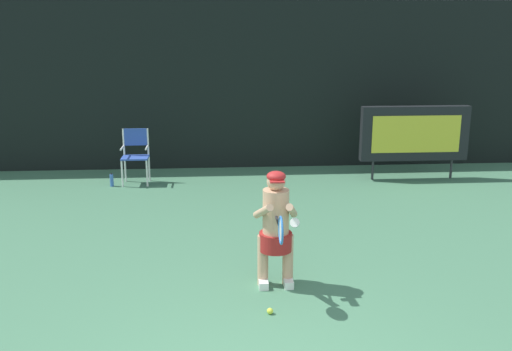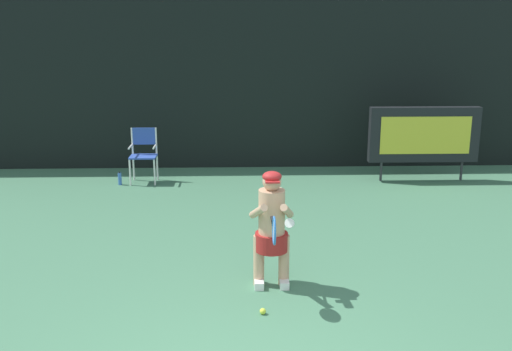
{
  "view_description": "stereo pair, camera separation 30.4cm",
  "coord_description": "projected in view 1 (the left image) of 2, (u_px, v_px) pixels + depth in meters",
  "views": [
    {
      "loc": [
        -0.33,
        -3.88,
        2.98
      ],
      "look_at": [
        0.22,
        3.61,
        1.05
      ],
      "focal_mm": 39.84,
      "sensor_mm": 36.0,
      "label": 1
    },
    {
      "loc": [
        -0.02,
        -3.89,
        2.98
      ],
      "look_at": [
        0.22,
        3.61,
        1.05
      ],
      "focal_mm": 39.84,
      "sensor_mm": 36.0,
      "label": 2
    }
  ],
  "objects": [
    {
      "name": "water_bottle",
      "position": [
        112.0,
        180.0,
        11.11
      ],
      "size": [
        0.07,
        0.07,
        0.27
      ],
      "color": "#3D6AC0",
      "rests_on": "ground"
    },
    {
      "name": "tennis_racket",
      "position": [
        281.0,
        230.0,
        6.08
      ],
      "size": [
        0.03,
        0.6,
        0.31
      ],
      "rotation": [
        0.0,
        0.0,
        0.13
      ],
      "color": "black"
    },
    {
      "name": "backdrop_screen",
      "position": [
        230.0,
        86.0,
        12.27
      ],
      "size": [
        18.0,
        0.12,
        3.66
      ],
      "color": "black",
      "rests_on": "ground"
    },
    {
      "name": "umpire_chair",
      "position": [
        135.0,
        153.0,
        11.24
      ],
      "size": [
        0.52,
        0.44,
        1.08
      ],
      "color": "white",
      "rests_on": "ground"
    },
    {
      "name": "tennis_ball_loose",
      "position": [
        270.0,
        311.0,
        6.13
      ],
      "size": [
        0.07,
        0.07,
        0.07
      ],
      "color": "#CCDB3D",
      "rests_on": "ground"
    },
    {
      "name": "scoreboard",
      "position": [
        415.0,
        133.0,
        11.47
      ],
      "size": [
        2.2,
        0.21,
        1.5
      ],
      "color": "black",
      "rests_on": "ground"
    },
    {
      "name": "tennis_player",
      "position": [
        276.0,
        226.0,
        6.66
      ],
      "size": [
        0.54,
        0.62,
        1.41
      ],
      "color": "white",
      "rests_on": "ground"
    }
  ]
}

